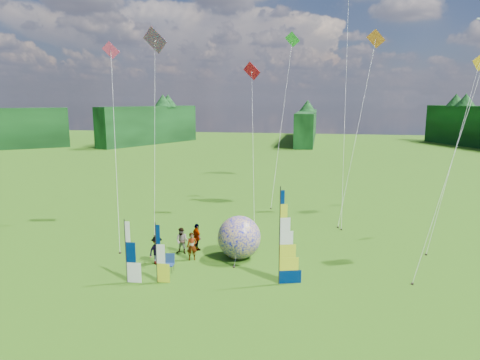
% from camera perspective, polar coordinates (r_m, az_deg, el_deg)
% --- Properties ---
extents(ground, '(220.00, 220.00, 0.00)m').
position_cam_1_polar(ground, '(22.56, 0.63, -15.87)').
color(ground, '#377913').
rests_on(ground, ground).
extents(treeline_ring, '(210.00, 210.00, 8.00)m').
position_cam_1_polar(treeline_ring, '(21.07, 0.66, -6.10)').
color(treeline_ring, '#196020').
rests_on(treeline_ring, ground).
extents(feather_banner_main, '(1.40, 0.51, 5.33)m').
position_cam_1_polar(feather_banner_main, '(23.57, 5.30, -7.71)').
color(feather_banner_main, '#001C56').
rests_on(feather_banner_main, ground).
extents(side_banner_left, '(0.94, 0.13, 3.35)m').
position_cam_1_polar(side_banner_left, '(24.46, -11.10, -9.63)').
color(side_banner_left, '#CED71F').
rests_on(side_banner_left, ground).
extents(side_banner_far, '(1.04, 0.17, 3.54)m').
position_cam_1_polar(side_banner_far, '(24.80, -14.98, -9.28)').
color(side_banner_far, white).
rests_on(side_banner_far, ground).
extents(bol_inflatable, '(3.03, 3.03, 2.78)m').
position_cam_1_polar(bol_inflatable, '(27.64, -0.12, -7.65)').
color(bol_inflatable, '#0008A6').
rests_on(bol_inflatable, ground).
extents(spectator_a, '(0.75, 0.61, 1.79)m').
position_cam_1_polar(spectator_a, '(27.66, -6.42, -8.79)').
color(spectator_a, '#66594C').
rests_on(spectator_a, ground).
extents(spectator_b, '(0.89, 0.48, 1.77)m').
position_cam_1_polar(spectator_b, '(28.81, -7.74, -8.04)').
color(spectator_b, '#66594C').
rests_on(spectator_b, ground).
extents(spectator_c, '(0.95, 1.23, 1.80)m').
position_cam_1_polar(spectator_c, '(27.31, -11.02, -9.17)').
color(spectator_c, '#66594C').
rests_on(spectator_c, ground).
extents(spectator_d, '(1.06, 1.11, 1.87)m').
position_cam_1_polar(spectator_d, '(29.28, -5.77, -7.58)').
color(spectator_d, '#66594C').
rests_on(spectator_d, ground).
extents(camp_chair, '(0.66, 0.66, 1.06)m').
position_cam_1_polar(camp_chair, '(26.13, -9.45, -10.91)').
color(camp_chair, navy).
rests_on(camp_chair, ground).
extents(kite_whale, '(9.58, 17.47, 22.61)m').
position_cam_1_polar(kite_whale, '(39.96, 13.95, 12.13)').
color(kite_whale, black).
rests_on(kite_whale, ground).
extents(kite_rainbow_delta, '(7.38, 11.04, 16.85)m').
position_cam_1_polar(kite_rainbow_delta, '(34.71, -11.35, 7.75)').
color(kite_rainbow_delta, '#FA2311').
rests_on(kite_rainbow_delta, ground).
extents(kite_parafoil, '(11.48, 12.47, 17.25)m').
position_cam_1_polar(kite_parafoil, '(28.15, 27.31, 6.54)').
color(kite_parafoil, '#B7000E').
rests_on(kite_parafoil, ground).
extents(small_kite_red, '(6.96, 10.98, 13.99)m').
position_cam_1_polar(small_kite_red, '(35.89, 1.75, 5.74)').
color(small_kite_red, red).
rests_on(small_kite_red, ground).
extents(small_kite_orange, '(6.02, 10.88, 16.84)m').
position_cam_1_polar(small_kite_orange, '(37.88, 15.51, 7.79)').
color(small_kite_orange, orange).
rests_on(small_kite_orange, ground).
extents(small_kite_yellow, '(8.87, 10.03, 13.73)m').
position_cam_1_polar(small_kite_yellow, '(33.11, 26.73, 3.97)').
color(small_kite_yellow, orange).
rests_on(small_kite_yellow, ground).
extents(small_kite_pink, '(8.83, 11.49, 15.09)m').
position_cam_1_polar(small_kite_pink, '(32.67, -16.38, 5.80)').
color(small_kite_pink, '#D5325F').
rests_on(small_kite_pink, ground).
extents(small_kite_green, '(5.04, 11.34, 17.60)m').
position_cam_1_polar(small_kite_green, '(43.07, 5.67, 8.93)').
color(small_kite_green, green).
rests_on(small_kite_green, ground).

